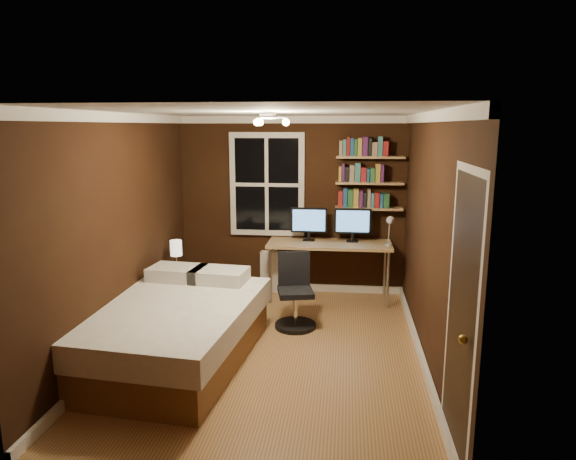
# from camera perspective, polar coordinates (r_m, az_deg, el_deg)

# --- Properties ---
(floor) EXTENTS (4.20, 4.20, 0.00)m
(floor) POSITION_cam_1_polar(r_m,az_deg,el_deg) (5.67, -1.93, -13.18)
(floor) COLOR brown
(floor) RESTS_ON ground
(wall_back) EXTENTS (3.20, 0.04, 2.50)m
(wall_back) POSITION_cam_1_polar(r_m,az_deg,el_deg) (7.32, 0.43, 2.73)
(wall_back) COLOR black
(wall_back) RESTS_ON ground
(wall_left) EXTENTS (0.04, 4.20, 2.50)m
(wall_left) POSITION_cam_1_polar(r_m,az_deg,el_deg) (5.73, -18.05, -0.30)
(wall_left) COLOR black
(wall_left) RESTS_ON ground
(wall_right) EXTENTS (0.04, 4.20, 2.50)m
(wall_right) POSITION_cam_1_polar(r_m,az_deg,el_deg) (5.28, 15.43, -1.12)
(wall_right) COLOR black
(wall_right) RESTS_ON ground
(ceiling) EXTENTS (3.20, 4.20, 0.02)m
(ceiling) POSITION_cam_1_polar(r_m,az_deg,el_deg) (5.15, -2.12, 12.99)
(ceiling) COLOR white
(ceiling) RESTS_ON wall_back
(window) EXTENTS (1.06, 0.06, 1.46)m
(window) POSITION_cam_1_polar(r_m,az_deg,el_deg) (7.29, -2.34, 5.07)
(window) COLOR silver
(window) RESTS_ON wall_back
(door) EXTENTS (0.03, 0.82, 2.05)m
(door) POSITION_cam_1_polar(r_m,az_deg,el_deg) (3.87, 18.56, -9.37)
(door) COLOR black
(door) RESTS_ON ground
(door_knob) EXTENTS (0.06, 0.06, 0.06)m
(door_knob) POSITION_cam_1_polar(r_m,az_deg,el_deg) (3.60, 18.88, -11.42)
(door_knob) COLOR #B5903B
(door_knob) RESTS_ON door
(ceiling_fixture) EXTENTS (0.44, 0.44, 0.18)m
(ceiling_fixture) POSITION_cam_1_polar(r_m,az_deg,el_deg) (5.05, -2.28, 11.88)
(ceiling_fixture) COLOR beige
(ceiling_fixture) RESTS_ON ceiling
(bookshelf_lower) EXTENTS (0.92, 0.22, 0.03)m
(bookshelf_lower) POSITION_cam_1_polar(r_m,az_deg,el_deg) (7.17, 8.95, 2.40)
(bookshelf_lower) COLOR tan
(bookshelf_lower) RESTS_ON wall_back
(books_row_lower) EXTENTS (0.66, 0.16, 0.23)m
(books_row_lower) POSITION_cam_1_polar(r_m,az_deg,el_deg) (7.15, 8.98, 3.43)
(books_row_lower) COLOR maroon
(books_row_lower) RESTS_ON bookshelf_lower
(bookshelf_middle) EXTENTS (0.92, 0.22, 0.03)m
(bookshelf_middle) POSITION_cam_1_polar(r_m,az_deg,el_deg) (7.12, 9.04, 5.18)
(bookshelf_middle) COLOR tan
(bookshelf_middle) RESTS_ON wall_back
(books_row_middle) EXTENTS (0.60, 0.16, 0.23)m
(books_row_middle) POSITION_cam_1_polar(r_m,az_deg,el_deg) (7.11, 9.07, 6.23)
(books_row_middle) COLOR navy
(books_row_middle) RESTS_ON bookshelf_middle
(bookshelf_upper) EXTENTS (0.92, 0.22, 0.03)m
(bookshelf_upper) POSITION_cam_1_polar(r_m,az_deg,el_deg) (7.09, 9.13, 8.00)
(bookshelf_upper) COLOR tan
(bookshelf_upper) RESTS_ON wall_back
(books_row_upper) EXTENTS (0.66, 0.16, 0.23)m
(books_row_upper) POSITION_cam_1_polar(r_m,az_deg,el_deg) (7.08, 9.16, 9.05)
(books_row_upper) COLOR #296134
(books_row_upper) RESTS_ON bookshelf_upper
(bed) EXTENTS (1.81, 2.37, 0.75)m
(bed) POSITION_cam_1_polar(r_m,az_deg,el_deg) (5.47, -13.05, -10.73)
(bed) COLOR brown
(bed) RESTS_ON ground
(nightstand) EXTENTS (0.44, 0.44, 0.49)m
(nightstand) POSITION_cam_1_polar(r_m,az_deg,el_deg) (6.91, -12.13, -6.64)
(nightstand) COLOR brown
(nightstand) RESTS_ON ground
(bedside_lamp) EXTENTS (0.15, 0.15, 0.44)m
(bedside_lamp) POSITION_cam_1_polar(r_m,az_deg,el_deg) (6.78, -12.29, -2.94)
(bedside_lamp) COLOR #F1E7CB
(bedside_lamp) RESTS_ON nightstand
(radiator) EXTENTS (0.40, 0.14, 0.59)m
(radiator) POSITION_cam_1_polar(r_m,az_deg,el_deg) (7.45, -1.51, -4.63)
(radiator) COLOR silver
(radiator) RESTS_ON ground
(desk) EXTENTS (1.69, 0.63, 0.80)m
(desk) POSITION_cam_1_polar(r_m,az_deg,el_deg) (7.05, 4.62, -1.87)
(desk) COLOR tan
(desk) RESTS_ON ground
(monitor_left) EXTENTS (0.50, 0.12, 0.46)m
(monitor_left) POSITION_cam_1_polar(r_m,az_deg,el_deg) (7.09, 2.34, 0.64)
(monitor_left) COLOR black
(monitor_left) RESTS_ON desk
(monitor_right) EXTENTS (0.50, 0.12, 0.46)m
(monitor_right) POSITION_cam_1_polar(r_m,az_deg,el_deg) (7.07, 7.19, 0.53)
(monitor_right) COLOR black
(monitor_right) RESTS_ON desk
(desk_lamp) EXTENTS (0.14, 0.32, 0.44)m
(desk_lamp) POSITION_cam_1_polar(r_m,az_deg,el_deg) (6.85, 11.22, -0.06)
(desk_lamp) COLOR silver
(desk_lamp) RESTS_ON desk
(office_chair) EXTENTS (0.49, 0.49, 0.89)m
(office_chair) POSITION_cam_1_polar(r_m,az_deg,el_deg) (6.17, 0.79, -7.80)
(office_chair) COLOR black
(office_chair) RESTS_ON ground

